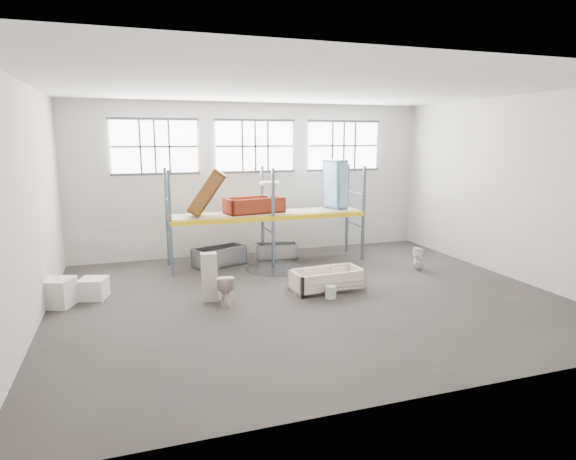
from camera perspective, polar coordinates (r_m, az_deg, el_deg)
name	(u,v)px	position (r m, az deg, el deg)	size (l,w,h in m)	color
floor	(307,298)	(12.06, 2.28, -8.06)	(12.00, 10.00, 0.10)	#433D39
ceiling	(309,85)	(11.48, 2.48, 16.82)	(12.00, 10.00, 0.10)	silver
wall_back	(255,179)	(16.29, -3.98, 6.03)	(12.00, 0.10, 5.00)	#B8B4AB
wall_front	(435,236)	(7.06, 17.09, -0.65)	(12.00, 0.10, 5.00)	#A8A49B
wall_left	(24,207)	(10.93, -28.82, 2.40)	(0.10, 10.00, 5.00)	#9E9A92
wall_right	(512,188)	(14.76, 24.99, 4.56)	(0.10, 10.00, 5.00)	#B3AFA7
window_left	(155,147)	(15.63, -15.52, 9.51)	(2.60, 0.04, 1.60)	white
window_mid	(255,146)	(16.13, -3.93, 9.89)	(2.60, 0.04, 1.60)	white
window_right	(343,146)	(17.21, 6.59, 9.90)	(2.60, 0.04, 1.60)	white
rack_upright_la	(170,224)	(13.80, -13.78, 0.70)	(0.08, 0.08, 3.00)	slate
rack_upright_lb	(167,217)	(14.99, -14.18, 1.46)	(0.08, 0.08, 3.00)	slate
rack_upright_ma	(273,218)	(14.35, -1.77, 1.38)	(0.08, 0.08, 3.00)	slate
rack_upright_mb	(262,213)	(15.49, -3.05, 2.07)	(0.08, 0.08, 3.00)	slate
rack_upright_ra	(363,214)	(15.47, 8.94, 1.94)	(0.08, 0.08, 3.00)	slate
rack_upright_rb	(347,208)	(16.53, 7.03, 2.55)	(0.08, 0.08, 3.00)	slate
rack_beam_front	(273,218)	(14.35, -1.77, 1.38)	(6.00, 0.10, 0.14)	yellow
rack_beam_back	(262,213)	(15.49, -3.05, 2.07)	(6.00, 0.10, 0.14)	yellow
shelf_deck	(268,213)	(14.91, -2.44, 2.04)	(5.90, 1.10, 0.03)	gray
wet_patch	(275,269)	(14.48, -1.51, -4.60)	(1.80, 1.80, 0.00)	black
bathtub_beige	(327,280)	(12.47, 4.62, -5.90)	(1.83, 0.86, 0.54)	beige
cistern_spare	(338,274)	(12.98, 5.93, -5.20)	(0.42, 0.20, 0.40)	beige
sink_in_tub	(307,281)	(12.70, 2.27, -6.09)	(0.41, 0.41, 0.14)	#F2DDC6
toilet_beige	(225,288)	(11.56, -7.46, -6.87)	(0.39, 0.69, 0.71)	silver
cistern_tall	(209,277)	(11.69, -9.33, -5.53)	(0.38, 0.25, 1.17)	beige
toilet_white	(419,258)	(14.80, 15.28, -3.27)	(0.31, 0.32, 0.69)	white
steel_tub_left	(219,256)	(14.93, -8.16, -3.10)	(1.58, 0.74, 0.58)	#999CA1
steel_tub_right	(277,251)	(15.69, -1.35, -2.49)	(1.32, 0.62, 0.48)	#AEB2B6
rust_tub_flat	(254,206)	(14.82, -4.05, 2.91)	(1.77, 0.83, 0.50)	maroon
rust_tub_tilted	(207,193)	(14.25, -9.60, 4.40)	(1.44, 0.68, 0.41)	#935917
sink_on_shelf	(269,197)	(14.58, -2.22, 3.89)	(0.59, 0.46, 0.53)	white
blue_tub_upright	(336,184)	(15.68, 5.66, 5.43)	(1.56, 0.73, 0.44)	#77ADCE
bucket	(331,292)	(11.88, 5.10, -7.34)	(0.26, 0.26, 0.31)	silver
carton_near	(55,292)	(12.48, -25.87, -6.68)	(0.77, 0.66, 0.66)	silver
carton_far	(94,288)	(12.72, -22.07, -6.43)	(0.60, 0.60, 0.50)	white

